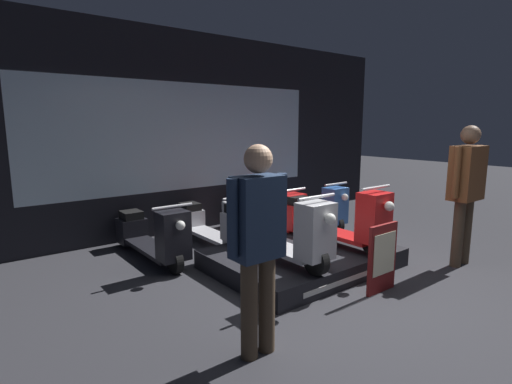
# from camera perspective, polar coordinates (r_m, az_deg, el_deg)

# --- Properties ---
(ground_plane) EXTENTS (30.00, 30.00, 0.00)m
(ground_plane) POSITION_cam_1_polar(r_m,az_deg,el_deg) (4.26, 14.09, -14.97)
(ground_plane) COLOR #2D2D33
(shop_wall_back) EXTENTS (9.02, 0.09, 3.20)m
(shop_wall_back) POSITION_cam_1_polar(r_m,az_deg,el_deg) (6.62, -10.11, 8.22)
(shop_wall_back) COLOR black
(shop_wall_back) RESTS_ON ground_plane
(display_platform) EXTENTS (2.16, 1.58, 0.23)m
(display_platform) POSITION_cam_1_polar(r_m,az_deg,el_deg) (5.05, 6.62, -9.34)
(display_platform) COLOR black
(display_platform) RESTS_ON ground_plane
(scooter_display_left) EXTENTS (0.50, 1.77, 0.83)m
(scooter_display_left) POSITION_cam_1_polar(r_m,az_deg,el_deg) (4.58, 2.68, -5.66)
(scooter_display_left) COLOR black
(scooter_display_left) RESTS_ON display_platform
(scooter_display_right) EXTENTS (0.50, 1.77, 0.83)m
(scooter_display_right) POSITION_cam_1_polar(r_m,az_deg,el_deg) (5.25, 10.81, -3.83)
(scooter_display_right) COLOR black
(scooter_display_right) RESTS_ON display_platform
(scooter_backrow_0) EXTENTS (0.50, 1.77, 0.83)m
(scooter_backrow_0) POSITION_cam_1_polar(r_m,az_deg,el_deg) (5.41, -14.67, -6.04)
(scooter_backrow_0) COLOR black
(scooter_backrow_0) RESTS_ON ground_plane
(scooter_backrow_1) EXTENTS (0.50, 1.77, 0.83)m
(scooter_backrow_1) POSITION_cam_1_polar(r_m,az_deg,el_deg) (5.82, -6.07, -4.64)
(scooter_backrow_1) COLOR black
(scooter_backrow_1) RESTS_ON ground_plane
(scooter_backrow_2) EXTENTS (0.50, 1.77, 0.83)m
(scooter_backrow_2) POSITION_cam_1_polar(r_m,az_deg,el_deg) (6.36, 1.21, -3.36)
(scooter_backrow_2) COLOR black
(scooter_backrow_2) RESTS_ON ground_plane
(scooter_backrow_3) EXTENTS (0.50, 1.77, 0.83)m
(scooter_backrow_3) POSITION_cam_1_polar(r_m,az_deg,el_deg) (6.98, 7.27, -2.25)
(scooter_backrow_3) COLOR black
(scooter_backrow_3) RESTS_ON ground_plane
(person_left_browsing) EXTENTS (0.54, 0.21, 1.62)m
(person_left_browsing) POSITION_cam_1_polar(r_m,az_deg,el_deg) (2.96, 0.30, -6.56)
(person_left_browsing) COLOR #473828
(person_left_browsing) RESTS_ON ground_plane
(person_right_browsing) EXTENTS (0.62, 0.26, 1.74)m
(person_right_browsing) POSITION_cam_1_polar(r_m,az_deg,el_deg) (5.51, 27.84, 1.15)
(person_right_browsing) COLOR #473828
(person_right_browsing) RESTS_ON ground_plane
(price_sign_board) EXTENTS (0.44, 0.04, 0.74)m
(price_sign_board) POSITION_cam_1_polar(r_m,az_deg,el_deg) (4.43, 17.64, -8.99)
(price_sign_board) COLOR maroon
(price_sign_board) RESTS_ON ground_plane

